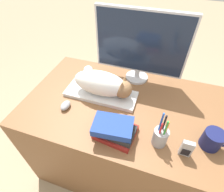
% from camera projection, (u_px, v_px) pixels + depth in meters
% --- Properties ---
extents(desk, '(1.28, 0.75, 0.77)m').
position_uv_depth(desk, '(124.00, 139.00, 1.35)').
color(desk, brown).
rests_on(desk, ground_plane).
extents(keyboard, '(0.46, 0.17, 0.02)m').
position_uv_depth(keyboard, '(101.00, 94.00, 1.14)').
color(keyboard, silver).
rests_on(keyboard, desk).
extents(cat, '(0.37, 0.14, 0.16)m').
position_uv_depth(cat, '(104.00, 84.00, 1.07)').
color(cat, white).
rests_on(cat, keyboard).
extents(monitor, '(0.58, 0.16, 0.48)m').
position_uv_depth(monitor, '(140.00, 45.00, 1.09)').
color(monitor, '#B7B7BC').
rests_on(monitor, desk).
extents(computer_mouse, '(0.05, 0.08, 0.04)m').
position_uv_depth(computer_mouse, '(65.00, 105.00, 1.05)').
color(computer_mouse, gray).
rests_on(computer_mouse, desk).
extents(coffee_mug, '(0.13, 0.10, 0.10)m').
position_uv_depth(coffee_mug, '(213.00, 140.00, 0.85)').
color(coffee_mug, '#141947').
rests_on(coffee_mug, desk).
extents(pen_cup, '(0.07, 0.07, 0.22)m').
position_uv_depth(pen_cup, '(160.00, 136.00, 0.85)').
color(pen_cup, '#939399').
rests_on(pen_cup, desk).
extents(baseball, '(0.07, 0.07, 0.07)m').
position_uv_depth(baseball, '(88.00, 70.00, 1.29)').
color(baseball, silver).
rests_on(baseball, desk).
extents(phone, '(0.05, 0.02, 0.10)m').
position_uv_depth(phone, '(186.00, 149.00, 0.81)').
color(phone, '#99999E').
rests_on(phone, desk).
extents(book_stack, '(0.23, 0.19, 0.10)m').
position_uv_depth(book_stack, '(115.00, 130.00, 0.89)').
color(book_stack, maroon).
rests_on(book_stack, desk).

